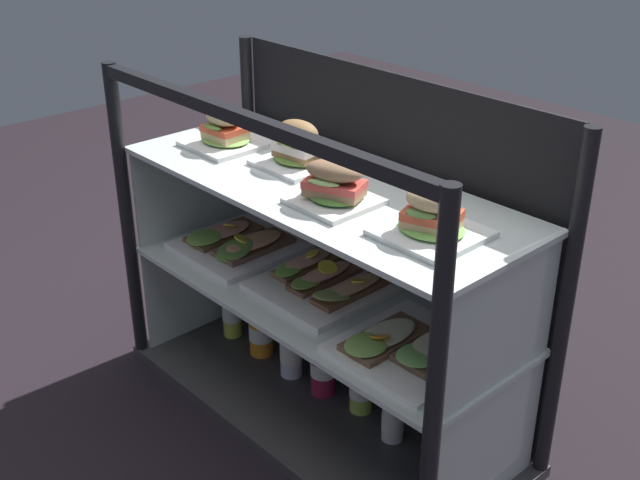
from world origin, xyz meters
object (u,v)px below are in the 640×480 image
open_sandwich_tray_right_of_center (237,243)px  juice_bottle_back_center (393,415)px  plated_roll_sandwich_center (225,131)px  plated_roll_sandwich_mid_left (334,187)px  plated_roll_sandwich_near_right_corner (298,148)px  juice_bottle_front_fourth (291,348)px  open_sandwich_tray_far_left (410,346)px  juice_bottle_back_left (323,367)px  plated_roll_sandwich_mid_right (432,219)px  juice_bottle_tucked_behind (232,309)px  juice_bottle_back_right (362,378)px  juice_bottle_front_left_end (261,328)px  open_sandwich_tray_center (323,282)px

open_sandwich_tray_right_of_center → juice_bottle_back_center: size_ratio=1.52×
plated_roll_sandwich_center → juice_bottle_back_center: 0.86m
plated_roll_sandwich_mid_left → juice_bottle_back_center: (0.13, 0.09, -0.61)m
plated_roll_sandwich_near_right_corner → juice_bottle_front_fourth: 0.60m
plated_roll_sandwich_center → open_sandwich_tray_right_of_center: plated_roll_sandwich_center is taller
plated_roll_sandwich_mid_left → open_sandwich_tray_far_left: bearing=6.1°
juice_bottle_back_left → open_sandwich_tray_far_left: bearing=-10.7°
open_sandwich_tray_far_left → juice_bottle_front_fourth: bearing=173.1°
juice_bottle_front_fourth → juice_bottle_back_left: bearing=4.5°
plated_roll_sandwich_mid_right → juice_bottle_tucked_behind: 0.99m
plated_roll_sandwich_center → juice_bottle_front_fourth: (0.22, 0.03, -0.60)m
plated_roll_sandwich_mid_left → juice_bottle_back_right: (-0.01, 0.11, -0.58)m
juice_bottle_back_left → plated_roll_sandwich_mid_left: bearing=-34.5°
juice_bottle_front_fourth → juice_bottle_back_right: size_ratio=0.84×
open_sandwich_tray_right_of_center → open_sandwich_tray_far_left: open_sandwich_tray_right_of_center is taller
open_sandwich_tray_far_left → juice_bottle_front_left_end: (-0.62, 0.06, -0.27)m
open_sandwich_tray_far_left → juice_bottle_back_center: (-0.10, 0.07, -0.28)m
open_sandwich_tray_center → juice_bottle_back_center: open_sandwich_tray_center is taller
plated_roll_sandwich_mid_left → juice_bottle_front_fourth: bearing=162.2°
open_sandwich_tray_right_of_center → juice_bottle_front_left_end: 0.28m
open_sandwich_tray_far_left → juice_bottle_back_center: 0.31m
juice_bottle_back_left → juice_bottle_tucked_behind: bearing=-179.1°
open_sandwich_tray_center → juice_bottle_back_right: size_ratio=1.19×
open_sandwich_tray_far_left → juice_bottle_back_right: 0.36m
plated_roll_sandwich_near_right_corner → juice_bottle_front_fourth: size_ratio=0.86×
open_sandwich_tray_far_left → juice_bottle_front_fourth: open_sandwich_tray_far_left is taller
plated_roll_sandwich_mid_left → juice_bottle_tucked_behind: (-0.54, 0.09, -0.59)m
plated_roll_sandwich_mid_right → open_sandwich_tray_right_of_center: 0.78m
plated_roll_sandwich_mid_left → juice_bottle_back_center: 0.63m
open_sandwich_tray_far_left → juice_bottle_back_left: 0.46m
plated_roll_sandwich_mid_left → juice_bottle_back_left: 0.62m
plated_roll_sandwich_near_right_corner → juice_bottle_back_right: bearing=3.3°
plated_roll_sandwich_mid_left → juice_bottle_front_fourth: 0.65m
plated_roll_sandwich_center → open_sandwich_tray_right_of_center: size_ratio=0.63×
juice_bottle_front_left_end → open_sandwich_tray_far_left: bearing=-5.8°
juice_bottle_tucked_behind → juice_bottle_back_left: size_ratio=1.05×
plated_roll_sandwich_mid_right → open_sandwich_tray_far_left: (-0.03, -0.01, -0.32)m
juice_bottle_front_fourth → juice_bottle_back_right: juice_bottle_back_right is taller
juice_bottle_back_right → juice_bottle_front_fourth: bearing=-172.8°
plated_roll_sandwich_near_right_corner → plated_roll_sandwich_mid_left: plated_roll_sandwich_near_right_corner is taller
juice_bottle_back_left → juice_bottle_front_fourth: bearing=-175.5°
plated_roll_sandwich_near_right_corner → plated_roll_sandwich_mid_right: size_ratio=0.93×
juice_bottle_front_fourth → plated_roll_sandwich_center: bearing=-172.3°
juice_bottle_front_fourth → juice_bottle_tucked_behind: bearing=179.4°
open_sandwich_tray_far_left → juice_bottle_front_left_end: 0.68m
juice_bottle_tucked_behind → juice_bottle_back_right: juice_bottle_back_right is taller
plated_roll_sandwich_mid_right → juice_bottle_tucked_behind: (-0.79, 0.05, -0.59)m
juice_bottle_tucked_behind → juice_bottle_back_center: (0.67, 0.00, -0.02)m
juice_bottle_tucked_behind → juice_bottle_back_left: bearing=0.9°
plated_roll_sandwich_center → plated_roll_sandwich_mid_left: (0.48, -0.05, -0.00)m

